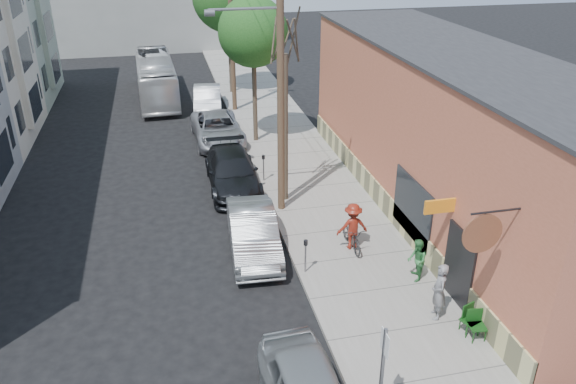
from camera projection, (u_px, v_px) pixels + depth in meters
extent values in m
plane|color=black|center=(247.00, 312.00, 17.42)|extent=(120.00, 120.00, 0.00)
cube|color=gray|center=(296.00, 162.00, 27.87)|extent=(4.50, 58.00, 0.15)
cube|color=#B96044|center=(449.00, 136.00, 22.17)|extent=(5.00, 20.00, 6.50)
cube|color=#2B2B2D|center=(461.00, 52.00, 20.72)|extent=(5.20, 20.20, 0.12)
cube|color=#CBC27E|center=(384.00, 203.00, 22.85)|extent=(0.10, 20.00, 1.10)
cube|color=black|center=(459.00, 268.00, 17.27)|extent=(0.10, 1.60, 2.60)
cube|color=black|center=(412.00, 208.00, 20.20)|extent=(0.08, 3.00, 2.20)
cylinder|color=brown|center=(482.00, 234.00, 14.02)|extent=(1.10, 0.06, 1.10)
cube|color=orange|center=(440.00, 206.00, 17.08)|extent=(1.00, 0.08, 0.45)
cube|color=beige|center=(15.00, 56.00, 29.35)|extent=(1.10, 3.20, 7.00)
cube|color=#9BA68C|center=(40.00, 30.00, 36.35)|extent=(1.10, 3.20, 7.00)
cube|color=slate|center=(382.00, 377.00, 12.83)|extent=(0.07, 0.07, 2.80)
cube|color=silver|center=(385.00, 343.00, 12.39)|extent=(0.02, 0.45, 0.60)
cylinder|color=slate|center=(305.00, 258.00, 18.89)|extent=(0.06, 0.06, 1.10)
cylinder|color=black|center=(306.00, 243.00, 18.62)|extent=(0.14, 0.14, 0.18)
cylinder|color=slate|center=(264.00, 169.00, 25.56)|extent=(0.06, 0.06, 1.10)
cylinder|color=black|center=(263.00, 157.00, 25.30)|extent=(0.14, 0.14, 0.18)
cylinder|color=#503A28|center=(281.00, 90.00, 21.14)|extent=(0.28, 0.28, 10.00)
cylinder|color=slate|center=(209.00, 13.00, 19.37)|extent=(0.35, 0.24, 0.24)
cylinder|color=#503A28|center=(231.00, 28.00, 33.20)|extent=(0.28, 0.28, 10.00)
cylinder|color=#44392C|center=(285.00, 130.00, 22.76)|extent=(0.24, 0.24, 6.19)
cylinder|color=#44392C|center=(255.00, 91.00, 29.34)|extent=(0.24, 0.24, 5.40)
sphere|color=#24581E|center=(253.00, 32.00, 28.00)|extent=(3.53, 3.53, 3.53)
cylinder|color=#44392C|center=(230.00, 48.00, 37.72)|extent=(0.24, 0.24, 5.93)
imported|color=slate|center=(439.00, 291.00, 16.58)|extent=(0.59, 0.76, 1.83)
imported|color=#30793C|center=(417.00, 260.00, 18.41)|extent=(0.72, 0.84, 1.48)
imported|color=maroon|center=(353.00, 226.00, 20.15)|extent=(1.15, 0.66, 1.77)
imported|color=black|center=(352.00, 236.00, 20.33)|extent=(0.65, 1.78, 0.93)
imported|color=gray|center=(253.00, 233.00, 20.24)|extent=(1.96, 4.87, 1.57)
imported|color=black|center=(232.00, 172.00, 25.12)|extent=(2.23, 5.38, 1.56)
imported|color=#A2A4AA|center=(218.00, 129.00, 30.28)|extent=(2.65, 5.47, 1.50)
imported|color=#B5B8BD|center=(208.00, 99.00, 35.14)|extent=(2.10, 4.88, 1.56)
imported|color=white|center=(156.00, 78.00, 37.46)|extent=(2.66, 9.99, 2.76)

